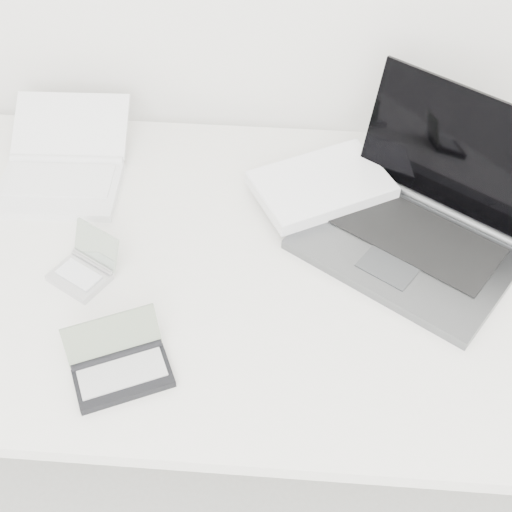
# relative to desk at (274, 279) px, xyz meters

# --- Properties ---
(desk) EXTENTS (1.60, 0.80, 0.73)m
(desk) POSITION_rel_desk_xyz_m (0.00, 0.00, 0.00)
(desk) COLOR white
(desk) RESTS_ON ground
(laptop_large) EXTENTS (0.58, 0.49, 0.25)m
(laptop_large) POSITION_rel_desk_xyz_m (0.22, 0.11, 0.09)
(laptop_large) COLOR #56585B
(laptop_large) RESTS_ON desk
(netbook_open_white) EXTENTS (0.25, 0.31, 0.09)m
(netbook_open_white) POSITION_rel_desk_xyz_m (-0.44, 0.20, 0.07)
(netbook_open_white) COLOR white
(netbook_open_white) RESTS_ON desk
(pda_silver) EXTENTS (0.14, 0.14, 0.08)m
(pda_silver) POSITION_rel_desk_xyz_m (-0.34, -0.05, 0.06)
(pda_silver) COLOR silver
(pda_silver) RESTS_ON desk
(palmtop_charcoal) EXTENTS (0.19, 0.17, 0.08)m
(palmtop_charcoal) POSITION_rel_desk_xyz_m (-0.23, -0.25, 0.06)
(palmtop_charcoal) COLOR black
(palmtop_charcoal) RESTS_ON desk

